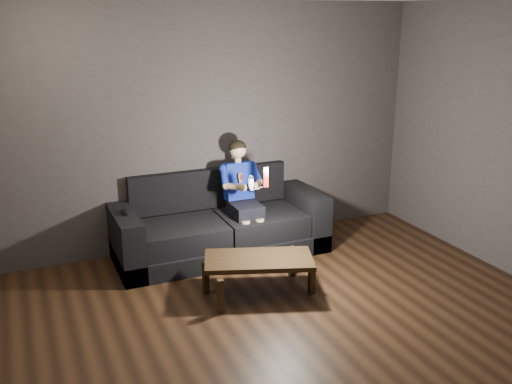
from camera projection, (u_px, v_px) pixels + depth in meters
name	position (u px, v px, depth m)	size (l,w,h in m)	color
floor	(317.00, 349.00, 4.52)	(5.00, 5.00, 0.00)	black
back_wall	(209.00, 127.00, 6.31)	(5.00, 0.04, 2.70)	#3E3837
sofa	(218.00, 227.00, 6.31)	(2.29, 0.99, 0.89)	black
child	(242.00, 187.00, 6.22)	(0.46, 0.56, 1.13)	black
wii_remote_red	(266.00, 177.00, 5.81)	(0.07, 0.09, 0.21)	red
nunchuk_white	(251.00, 183.00, 5.76)	(0.08, 0.11, 0.16)	white
wii_remote_black	(124.00, 212.00, 5.74)	(0.05, 0.16, 0.03)	black
coffee_table	(259.00, 263.00, 5.35)	(1.12, 0.81, 0.37)	black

